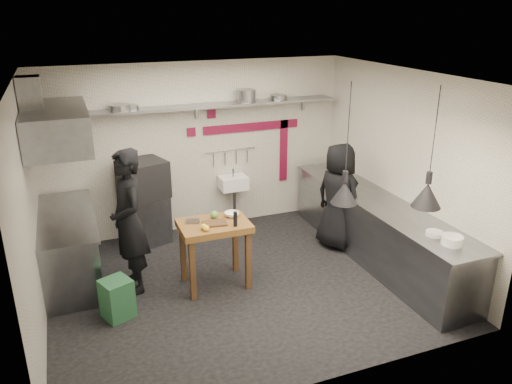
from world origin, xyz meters
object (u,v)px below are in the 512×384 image
object	(u,v)px
combi_oven	(143,179)
chef_left	(129,222)
chef_right	(338,196)
green_bin	(117,299)
prep_table	(215,254)
oven_stand	(146,219)

from	to	relation	value
combi_oven	chef_left	distance (m)	1.38
chef_right	green_bin	bearing A→B (deg)	81.18
prep_table	chef_right	size ratio (longest dim) A/B	0.55
oven_stand	green_bin	bearing A→B (deg)	-126.45
oven_stand	chef_left	size ratio (longest dim) A/B	0.41
green_bin	prep_table	world-z (taller)	prep_table
prep_table	chef_right	world-z (taller)	chef_right
chef_left	prep_table	bearing A→B (deg)	64.31
combi_oven	prep_table	distance (m)	1.86
chef_left	combi_oven	bearing A→B (deg)	153.47
combi_oven	green_bin	size ratio (longest dim) A/B	1.30
oven_stand	chef_left	bearing A→B (deg)	-123.75
prep_table	chef_left	distance (m)	1.21
prep_table	chef_left	bearing A→B (deg)	164.06
combi_oven	prep_table	size ratio (longest dim) A/B	0.71
green_bin	chef_right	xyz separation A→B (m)	(3.47, 0.74, 0.59)
combi_oven	green_bin	bearing A→B (deg)	-127.00
oven_stand	chef_left	distance (m)	1.54
oven_stand	prep_table	world-z (taller)	prep_table
combi_oven	chef_left	world-z (taller)	chef_left
oven_stand	combi_oven	size ratio (longest dim) A/B	1.23
oven_stand	green_bin	world-z (taller)	oven_stand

